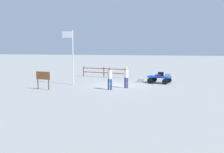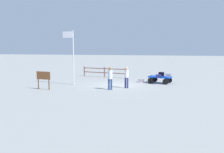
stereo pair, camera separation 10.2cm
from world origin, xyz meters
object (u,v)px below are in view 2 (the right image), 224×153
(flagpole, at_px, (72,52))
(worker_lead, at_px, (127,76))
(suitcase_dark, at_px, (161,74))
(suitcase_navy, at_px, (141,81))
(luggage_cart, at_px, (160,78))
(worker_trailing, at_px, (110,76))
(signboard, at_px, (43,77))
(suitcase_grey, at_px, (159,76))
(suitcase_olive, at_px, (168,75))

(flagpole, bearing_deg, worker_lead, 168.96)
(suitcase_dark, height_order, worker_lead, worker_lead)
(suitcase_navy, bearing_deg, luggage_cart, 168.47)
(luggage_cart, relative_size, flagpole, 0.47)
(luggage_cart, relative_size, suitcase_dark, 4.12)
(worker_trailing, bearing_deg, suitcase_dark, -131.38)
(suitcase_dark, bearing_deg, worker_lead, 51.29)
(worker_lead, xyz_separation_m, flagpole, (4.89, -0.95, 1.81))
(suitcase_dark, distance_m, worker_trailing, 6.00)
(luggage_cart, xyz_separation_m, signboard, (8.99, 5.02, 0.52))
(suitcase_navy, bearing_deg, suitcase_grey, 146.87)
(luggage_cart, xyz_separation_m, suitcase_dark, (-0.14, -0.29, 0.34))
(suitcase_navy, relative_size, worker_trailing, 0.33)
(suitcase_grey, bearing_deg, suitcase_olive, -140.27)
(luggage_cart, xyz_separation_m, flagpole, (7.55, 2.24, 2.36))
(suitcase_olive, relative_size, suitcase_grey, 0.92)
(suitcase_navy, bearing_deg, flagpole, 23.91)
(flagpole, bearing_deg, suitcase_grey, -168.25)
(suitcase_olive, distance_m, suitcase_grey, 1.11)
(worker_lead, bearing_deg, suitcase_dark, -128.71)
(suitcase_navy, relative_size, worker_lead, 0.34)
(suitcase_dark, relative_size, suitcase_navy, 0.92)
(suitcase_navy, bearing_deg, suitcase_olive, 172.31)
(suitcase_dark, height_order, suitcase_grey, suitcase_dark)
(suitcase_navy, distance_m, worker_lead, 3.77)
(luggage_cart, relative_size, signboard, 1.57)
(worker_lead, xyz_separation_m, signboard, (6.33, 1.82, -0.04))
(suitcase_grey, height_order, worker_trailing, worker_trailing)
(suitcase_olive, height_order, suitcase_navy, suitcase_olive)
(suitcase_dark, distance_m, worker_lead, 4.48)
(signboard, bearing_deg, suitcase_olive, -152.65)
(worker_lead, bearing_deg, worker_trailing, 40.84)
(suitcase_grey, relative_size, flagpole, 0.11)
(luggage_cart, height_order, flagpole, flagpole)
(suitcase_grey, bearing_deg, suitcase_navy, -33.13)
(suitcase_grey, relative_size, suitcase_navy, 0.88)
(suitcase_olive, xyz_separation_m, worker_lead, (3.40, 3.21, 0.26))
(suitcase_navy, distance_m, flagpole, 6.93)
(suitcase_olive, relative_size, suitcase_navy, 0.81)
(suitcase_grey, bearing_deg, worker_lead, 44.49)
(worker_lead, height_order, flagpole, flagpole)
(suitcase_dark, distance_m, flagpole, 8.34)
(suitcase_grey, xyz_separation_m, worker_trailing, (3.71, 3.51, 0.30))
(luggage_cart, height_order, suitcase_olive, suitcase_olive)
(worker_lead, distance_m, flagpole, 5.30)
(signboard, bearing_deg, suitcase_dark, -149.81)
(luggage_cart, height_order, signboard, signboard)
(suitcase_olive, bearing_deg, suitcase_grey, 39.73)
(suitcase_dark, bearing_deg, suitcase_olive, 155.37)
(suitcase_grey, bearing_deg, suitcase_dark, -104.22)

